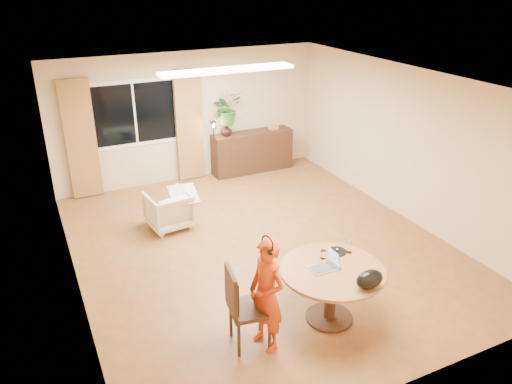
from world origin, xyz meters
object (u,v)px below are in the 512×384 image
Objects in this scene: armchair at (168,210)px; child at (267,295)px; sideboard at (252,152)px; dining_chair at (250,307)px; dining_table at (332,280)px.

child is at bearing 85.95° from armchair.
sideboard is at bearing -150.84° from armchair.
dining_chair is 1.47× the size of armchair.
sideboard reaches higher than armchair.
dining_table is 3.44m from armchair.
child reaches higher than armchair.
dining_chair is at bearing 83.17° from armchair.
dining_chair is 3.23m from armchair.
armchair is at bearing 108.50° from dining_table.
sideboard is (1.30, 4.99, -0.13)m from dining_table.
dining_chair is 0.26m from child.
armchair is (-1.09, 3.26, -0.25)m from dining_table.
dining_table is at bearing 7.08° from dining_chair.
dining_chair is (-1.08, 0.03, -0.06)m from dining_table.
child reaches higher than dining_table.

